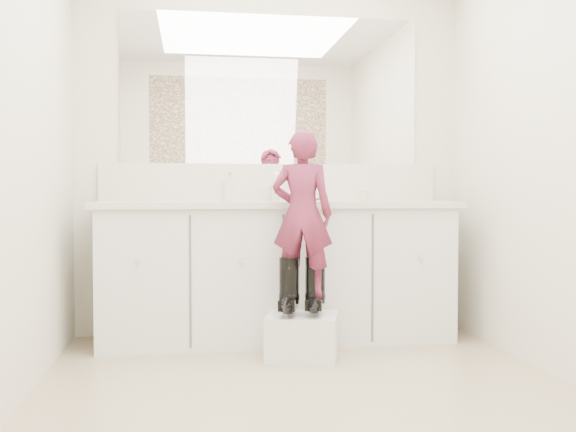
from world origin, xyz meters
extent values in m
plane|color=#958461|center=(0.00, 0.00, 0.00)|extent=(3.00, 3.00, 0.00)
plane|color=beige|center=(0.00, 1.50, 1.20)|extent=(2.60, 0.00, 2.60)
plane|color=beige|center=(0.00, -1.50, 1.20)|extent=(2.60, 0.00, 2.60)
plane|color=beige|center=(-1.30, 0.00, 1.20)|extent=(0.00, 3.00, 3.00)
cube|color=silver|center=(0.00, 1.23, 0.42)|extent=(2.20, 0.55, 0.85)
cube|color=beige|center=(0.00, 1.21, 0.87)|extent=(2.28, 0.58, 0.04)
cube|color=beige|center=(0.00, 1.49, 1.02)|extent=(2.28, 0.03, 0.25)
cube|color=white|center=(0.00, 1.49, 1.64)|extent=(2.00, 0.02, 1.00)
cylinder|color=silver|center=(0.00, 1.38, 0.94)|extent=(0.08, 0.08, 0.10)
imported|color=beige|center=(0.56, 1.21, 0.93)|extent=(0.09, 0.09, 0.08)
imported|color=beige|center=(-0.30, 1.21, 0.98)|extent=(0.10, 0.11, 0.18)
cube|color=silver|center=(0.08, 0.75, 0.13)|extent=(0.47, 0.42, 0.25)
imported|color=#A73358|center=(0.08, 0.75, 0.82)|extent=(0.39, 0.31, 0.94)
cylinder|color=#D05176|center=(0.15, 0.75, 0.90)|extent=(0.13, 0.05, 0.06)
camera|label=1|loc=(-0.54, -2.82, 0.94)|focal=40.00mm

